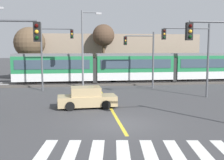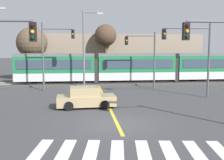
{
  "view_description": "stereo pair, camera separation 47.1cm",
  "coord_description": "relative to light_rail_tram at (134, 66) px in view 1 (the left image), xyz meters",
  "views": [
    {
      "loc": [
        -2.51,
        -15.43,
        4.39
      ],
      "look_at": [
        0.59,
        7.9,
        1.6
      ],
      "focal_mm": 45.0,
      "sensor_mm": 36.0,
      "label": 1
    },
    {
      "loc": [
        -2.04,
        -15.48,
        4.39
      ],
      "look_at": [
        0.59,
        7.9,
        1.6
      ],
      "focal_mm": 45.0,
      "sensor_mm": 36.0,
      "label": 2
    }
  ],
  "objects": [
    {
      "name": "light_rail_tram",
      "position": [
        0.0,
        0.0,
        0.0
      ],
      "size": [
        28.0,
        2.64,
        3.43
      ],
      "color": "silver",
      "rests_on": "track_bed"
    },
    {
      "name": "crosswalk_stripe_3",
      "position": [
        -5.07,
        -21.71,
        -2.04
      ],
      "size": [
        0.94,
        2.85,
        0.01
      ],
      "primitive_type": "cube",
      "rotation": [
        0.0,
        0.0,
        -0.14
      ],
      "color": "silver",
      "rests_on": "ground"
    },
    {
      "name": "track_bed",
      "position": [
        -4.52,
        0.01,
        -1.96
      ],
      "size": [
        120.0,
        4.0,
        0.18
      ],
      "primitive_type": "cube",
      "color": "#4C4742",
      "rests_on": "ground"
    },
    {
      "name": "traffic_light_far_left",
      "position": [
        -9.28,
        -4.4,
        2.28
      ],
      "size": [
        3.25,
        0.38,
        6.75
      ],
      "color": "#515459",
      "rests_on": "ground"
    },
    {
      "name": "crosswalk_stripe_2",
      "position": [
        -6.16,
        -21.56,
        -2.04
      ],
      "size": [
        0.94,
        2.85,
        0.01
      ],
      "primitive_type": "cube",
      "rotation": [
        0.0,
        0.0,
        -0.14
      ],
      "color": "silver",
      "rests_on": "ground"
    },
    {
      "name": "traffic_light_mid_right",
      "position": [
        2.99,
        -10.02,
        2.19
      ],
      "size": [
        4.25,
        0.38,
        6.36
      ],
      "color": "#515459",
      "rests_on": "ground"
    },
    {
      "name": "street_lamp_centre",
      "position": [
        -6.01,
        -3.32,
        2.58
      ],
      "size": [
        2.11,
        0.28,
        8.13
      ],
      "color": "slate",
      "rests_on": "ground"
    },
    {
      "name": "crosswalk_stripe_4",
      "position": [
        -3.98,
        -21.87,
        -2.04
      ],
      "size": [
        0.94,
        2.85,
        0.01
      ],
      "primitive_type": "cube",
      "rotation": [
        0.0,
        0.0,
        -0.14
      ],
      "color": "silver",
      "rests_on": "ground"
    },
    {
      "name": "rail_near",
      "position": [
        -4.52,
        -0.71,
        -1.82
      ],
      "size": [
        120.0,
        0.08,
        0.1
      ],
      "primitive_type": "cube",
      "color": "#939399",
      "rests_on": "track_bed"
    },
    {
      "name": "bare_tree_east",
      "position": [
        -3.18,
        4.64,
        3.8
      ],
      "size": [
        2.93,
        2.93,
        7.38
      ],
      "color": "brown",
      "rests_on": "ground"
    },
    {
      "name": "traffic_light_far_right",
      "position": [
        0.12,
        -4.14,
        1.86
      ],
      "size": [
        3.25,
        0.38,
        5.95
      ],
      "color": "#515459",
      "rests_on": "ground"
    },
    {
      "name": "lane_centre_line",
      "position": [
        -4.52,
        -10.89,
        -2.04
      ],
      "size": [
        0.2,
        17.8,
        0.01
      ],
      "primitive_type": "cube",
      "color": "gold",
      "rests_on": "ground"
    },
    {
      "name": "building_backdrop_far",
      "position": [
        -0.97,
        8.94,
        1.05
      ],
      "size": [
        23.84,
        6.0,
        6.19
      ],
      "primitive_type": "cube",
      "color": "gray",
      "rests_on": "ground"
    },
    {
      "name": "bare_tree_west",
      "position": [
        -12.74,
        4.29,
        2.85
      ],
      "size": [
        3.98,
        3.98,
        6.91
      ],
      "color": "brown",
      "rests_on": "ground"
    },
    {
      "name": "ground_plane",
      "position": [
        -4.52,
        -17.55,
        -2.05
      ],
      "size": [
        200.0,
        200.0,
        0.0
      ],
      "primitive_type": "plane",
      "color": "#3D3D3F"
    },
    {
      "name": "crosswalk_stripe_6",
      "position": [
        -1.8,
        -22.17,
        -2.04
      ],
      "size": [
        0.94,
        2.85,
        0.01
      ],
      "primitive_type": "cube",
      "rotation": [
        0.0,
        0.0,
        -0.14
      ],
      "color": "silver",
      "rests_on": "ground"
    },
    {
      "name": "crosswalk_stripe_0",
      "position": [
        -8.33,
        -21.26,
        -2.04
      ],
      "size": [
        0.94,
        2.85,
        0.01
      ],
      "primitive_type": "cube",
      "rotation": [
        0.0,
        0.0,
        -0.14
      ],
      "color": "silver",
      "rests_on": "ground"
    },
    {
      "name": "rail_far",
      "position": [
        -4.52,
        0.73,
        -1.82
      ],
      "size": [
        120.0,
        0.08,
        0.1
      ],
      "primitive_type": "cube",
      "color": "#939399",
      "rests_on": "track_bed"
    },
    {
      "name": "crosswalk_stripe_5",
      "position": [
        -2.89,
        -22.02,
        -2.04
      ],
      "size": [
        0.94,
        2.85,
        0.01
      ],
      "primitive_type": "cube",
      "rotation": [
        0.0,
        0.0,
        -0.14
      ],
      "color": "silver",
      "rests_on": "ground"
    },
    {
      "name": "sedan_crossing",
      "position": [
        -6.2,
        -12.9,
        -1.35
      ],
      "size": [
        4.28,
        2.07,
        1.52
      ],
      "color": "tan",
      "rests_on": "ground"
    },
    {
      "name": "crosswalk_stripe_1",
      "position": [
        -7.24,
        -21.41,
        -2.04
      ],
      "size": [
        0.94,
        2.85,
        0.01
      ],
      "primitive_type": "cube",
      "rotation": [
        0.0,
        0.0,
        -0.14
      ],
      "color": "silver",
      "rests_on": "ground"
    }
  ]
}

